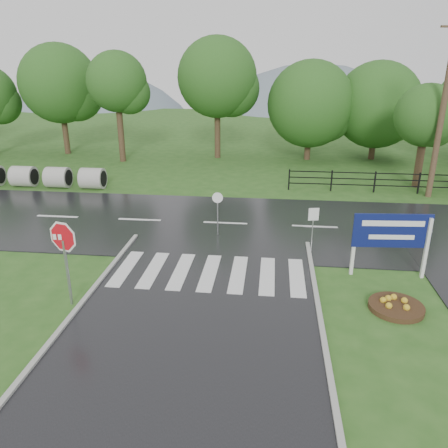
# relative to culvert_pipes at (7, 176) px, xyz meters

# --- Properties ---
(ground) EXTENTS (120.00, 120.00, 0.00)m
(ground) POSITION_rel_culvert_pipes_xyz_m (13.50, -15.00, -0.60)
(ground) COLOR #2B581D
(ground) RESTS_ON ground
(main_road) EXTENTS (90.00, 8.00, 0.04)m
(main_road) POSITION_rel_culvert_pipes_xyz_m (13.50, -5.00, -0.60)
(main_road) COLOR black
(main_road) RESTS_ON ground
(crosswalk) EXTENTS (6.50, 2.80, 0.02)m
(crosswalk) POSITION_rel_culvert_pipes_xyz_m (13.50, -10.00, -0.54)
(crosswalk) COLOR silver
(crosswalk) RESTS_ON ground
(fence_west) EXTENTS (9.58, 0.08, 1.20)m
(fence_west) POSITION_rel_culvert_pipes_xyz_m (21.25, 1.00, 0.12)
(fence_west) COLOR black
(fence_west) RESTS_ON ground
(hills) EXTENTS (102.00, 48.00, 48.00)m
(hills) POSITION_rel_culvert_pipes_xyz_m (16.99, 50.00, -16.14)
(hills) COLOR slate
(hills) RESTS_ON ground
(treeline) EXTENTS (83.20, 5.20, 10.00)m
(treeline) POSITION_rel_culvert_pipes_xyz_m (14.50, 9.00, -0.60)
(treeline) COLOR #215119
(treeline) RESTS_ON ground
(culvert_pipes) EXTENTS (11.80, 1.20, 1.20)m
(culvert_pipes) POSITION_rel_culvert_pipes_xyz_m (0.00, 0.00, 0.00)
(culvert_pipes) COLOR #9E9B93
(culvert_pipes) RESTS_ON ground
(stop_sign) EXTENTS (1.21, 0.38, 2.84)m
(stop_sign) POSITION_rel_culvert_pipes_xyz_m (9.62, -12.45, 1.36)
(stop_sign) COLOR #939399
(stop_sign) RESTS_ON ground
(estate_billboard) EXTENTS (2.58, 0.26, 2.26)m
(estate_billboard) POSITION_rel_culvert_pipes_xyz_m (19.56, -9.45, 0.95)
(estate_billboard) COLOR silver
(estate_billboard) RESTS_ON ground
(flower_bed) EXTENTS (1.61, 1.61, 0.32)m
(flower_bed) POSITION_rel_culvert_pipes_xyz_m (19.35, -11.67, -0.48)
(flower_bed) COLOR #332111
(flower_bed) RESTS_ON ground
(reg_sign_small) EXTENTS (0.39, 0.10, 1.79)m
(reg_sign_small) POSITION_rel_culvert_pipes_xyz_m (17.14, -7.71, 0.70)
(reg_sign_small) COLOR #939399
(reg_sign_small) RESTS_ON ground
(reg_sign_round) EXTENTS (0.45, 0.06, 1.91)m
(reg_sign_round) POSITION_rel_culvert_pipes_xyz_m (13.34, -6.47, 0.64)
(reg_sign_round) COLOR #939399
(reg_sign_round) RESTS_ON ground
(utility_pole_east) EXTENTS (1.62, 0.47, 9.20)m
(utility_pole_east) POSITION_rel_culvert_pipes_xyz_m (24.05, 0.50, 4.08)
(utility_pole_east) COLOR #473523
(utility_pole_east) RESTS_ON ground
(entrance_tree_left) EXTENTS (3.48, 3.48, 5.85)m
(entrance_tree_left) POSITION_rel_culvert_pipes_xyz_m (23.96, 2.50, 3.47)
(entrance_tree_left) COLOR #3D2B1C
(entrance_tree_left) RESTS_ON ground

